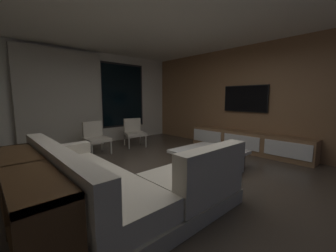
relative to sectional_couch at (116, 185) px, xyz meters
The scene contains 12 objects.
floor 1.05m from the sectional_couch, ahead, with size 9.20×9.20×0.00m, color #473D33.
back_wall_with_window 4.01m from the sectional_couch, 75.93° to the left, with size 6.60×0.30×2.70m.
media_wall 4.20m from the sectional_couch, ahead, with size 0.12×7.80×2.70m.
ceiling 2.61m from the sectional_couch, ahead, with size 8.20×8.20×0.00m, color silver.
sectional_couch is the anchor object (origin of this frame).
coffee_table 2.06m from the sectional_couch, ahead, with size 1.16×1.16×0.36m.
book_stack_on_coffee_table 2.03m from the sectional_couch, ahead, with size 0.23×0.19×0.10m.
accent_chair_near_window 3.42m from the sectional_couch, 53.13° to the left, with size 0.68×0.69×0.78m.
accent_chair_by_curtain 2.83m from the sectional_couch, 71.65° to the left, with size 0.55×0.57×0.78m.
media_console 3.78m from the sectional_couch, ahead, with size 0.46×3.10×0.52m.
mounted_tv 4.11m from the sectional_couch, ahead, with size 0.05×1.18×0.68m.
console_table_behind_couch 0.93m from the sectional_couch, behind, with size 0.40×2.10×0.74m.
Camera 1 is at (-2.19, -2.40, 1.37)m, focal length 22.14 mm.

